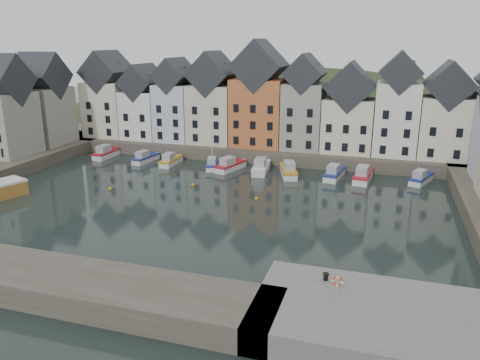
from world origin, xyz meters
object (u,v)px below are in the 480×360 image
at_px(boat_a, 107,153).
at_px(boat_d, 212,164).
at_px(life_ring_post, 337,282).
at_px(mooring_bollard, 326,276).

height_order(boat_a, boat_d, boat_d).
bearing_deg(boat_a, life_ring_post, -40.04).
height_order(boat_a, mooring_bollard, mooring_bollard).
xyz_separation_m(boat_a, mooring_bollard, (42.34, -36.08, 1.57)).
height_order(boat_a, life_ring_post, life_ring_post).
distance_m(boat_d, life_ring_post, 43.19).
bearing_deg(boat_d, life_ring_post, -74.21).
height_order(boat_d, mooring_bollard, boat_d).
bearing_deg(life_ring_post, boat_d, 122.70).
xyz_separation_m(boat_a, life_ring_post, (43.34, -37.67, 2.12)).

